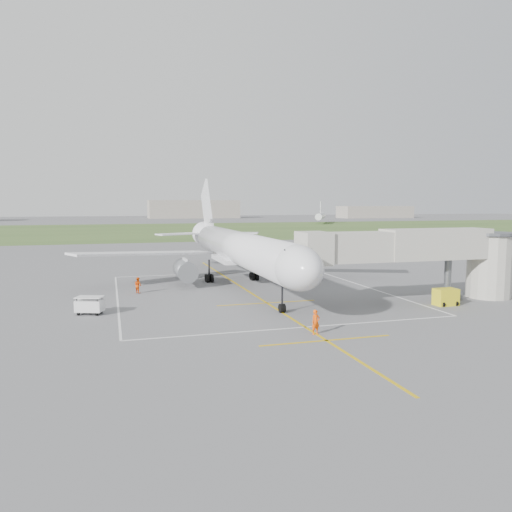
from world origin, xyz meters
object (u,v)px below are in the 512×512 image
object	(u,v)px
jet_bridge	(429,254)
ramp_worker_nose	(316,322)
baggage_cart	(90,305)
airliner	(239,249)
ramp_worker_wing	(138,285)
gpu_unit	(446,297)

from	to	relation	value
jet_bridge	ramp_worker_nose	world-z (taller)	jet_bridge
jet_bridge	baggage_cart	world-z (taller)	jet_bridge
airliner	ramp_worker_nose	distance (m)	23.23
ramp_worker_nose	jet_bridge	bearing A→B (deg)	17.71
airliner	ramp_worker_wing	distance (m)	12.40
baggage_cart	ramp_worker_wing	size ratio (longest dim) A/B	1.49
gpu_unit	ramp_worker_wing	distance (m)	31.62
airliner	gpu_unit	world-z (taller)	airliner
airliner	jet_bridge	bearing A→B (deg)	-42.19
jet_bridge	gpu_unit	distance (m)	4.61
jet_bridge	ramp_worker_wing	distance (m)	30.51
airliner	ramp_worker_nose	size ratio (longest dim) A/B	25.25
jet_bridge	gpu_unit	bearing A→B (deg)	-81.56
airliner	gpu_unit	xyz separation A→B (m)	(16.07, -16.60, -3.60)
jet_bridge	ramp_worker_wing	world-z (taller)	jet_bridge
airliner	ramp_worker_nose	world-z (taller)	airliner
baggage_cart	jet_bridge	bearing A→B (deg)	14.49
jet_bridge	ramp_worker_wing	xyz separation A→B (m)	(-27.50, 12.62, -3.88)
ramp_worker_nose	ramp_worker_wing	size ratio (longest dim) A/B	1.07
gpu_unit	ramp_worker_nose	xyz separation A→B (m)	(-16.14, -6.37, 0.13)
baggage_cart	ramp_worker_wing	xyz separation A→B (m)	(4.65, 9.53, 0.06)
baggage_cart	gpu_unit	bearing A→B (deg)	10.48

